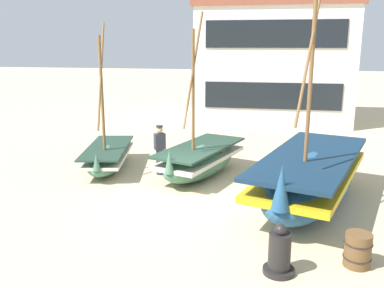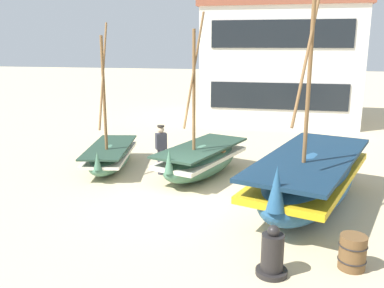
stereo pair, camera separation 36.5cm
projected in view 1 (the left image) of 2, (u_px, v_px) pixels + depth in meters
name	position (u px, v px, depth m)	size (l,w,h in m)	color
ground_plane	(185.00, 200.00, 11.86)	(120.00, 120.00, 0.00)	#CCB78E
fishing_boat_near_left	(200.00, 159.00, 13.86)	(2.72, 4.23, 5.29)	#427056
fishing_boat_centre_large	(310.00, 177.00, 11.34)	(3.75, 6.16, 6.81)	#23517A
fishing_boat_far_right	(108.00, 156.00, 14.64)	(2.01, 3.85, 5.03)	#427056
fisherman_by_hull	(160.00, 150.00, 14.00)	(0.42, 0.38, 1.68)	#33333D
capstan_winch	(279.00, 254.00, 8.00)	(0.62, 0.62, 1.02)	black
wooden_barrel	(358.00, 250.00, 8.27)	(0.56, 0.56, 0.70)	brown
harbor_building_main	(273.00, 63.00, 23.74)	(8.59, 5.77, 6.48)	white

